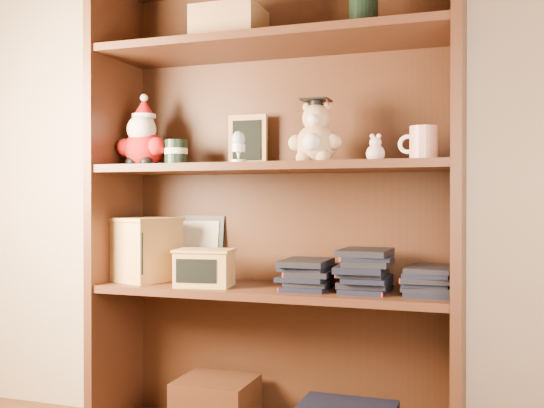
{
  "coord_description": "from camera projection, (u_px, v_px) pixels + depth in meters",
  "views": [
    {
      "loc": [
        0.87,
        -0.65,
        0.84
      ],
      "look_at": [
        0.2,
        1.3,
        0.82
      ],
      "focal_mm": 42.0,
      "sensor_mm": 36.0,
      "label": 1
    }
  ],
  "objects": [
    {
      "name": "bookcase",
      "position": [
        276.0,
        216.0,
        2.12
      ],
      "size": [
        1.2,
        0.35,
        1.6
      ],
      "color": "#442313",
      "rests_on": "ground"
    },
    {
      "name": "shelf_lower",
      "position": [
        272.0,
        291.0,
        2.07
      ],
      "size": [
        1.14,
        0.33,
        0.02
      ],
      "color": "#442313",
      "rests_on": "ground"
    },
    {
      "name": "shelf_upper",
      "position": [
        272.0,
        168.0,
        2.07
      ],
      "size": [
        1.14,
        0.33,
        0.02
      ],
      "color": "#442313",
      "rests_on": "ground"
    },
    {
      "name": "santa_plush",
      "position": [
        143.0,
        139.0,
        2.21
      ],
      "size": [
        0.19,
        0.13,
        0.26
      ],
      "color": "#A50F0F",
      "rests_on": "shelf_upper"
    },
    {
      "name": "teachers_tin",
      "position": [
        176.0,
        153.0,
        2.18
      ],
      "size": [
        0.08,
        0.08,
        0.09
      ],
      "color": "black",
      "rests_on": "shelf_upper"
    },
    {
      "name": "chalkboard_plaque",
      "position": [
        248.0,
        142.0,
        2.22
      ],
      "size": [
        0.14,
        0.07,
        0.18
      ],
      "color": "#9E7547",
      "rests_on": "shelf_upper"
    },
    {
      "name": "egg_cup",
      "position": [
        238.0,
        146.0,
        2.02
      ],
      "size": [
        0.05,
        0.05,
        0.1
      ],
      "color": "white",
      "rests_on": "shelf_upper"
    },
    {
      "name": "grad_teddy_bear",
      "position": [
        316.0,
        138.0,
        2.01
      ],
      "size": [
        0.17,
        0.15,
        0.21
      ],
      "color": "tan",
      "rests_on": "shelf_upper"
    },
    {
      "name": "pink_figurine",
      "position": [
        375.0,
        151.0,
        1.96
      ],
      "size": [
        0.06,
        0.06,
        0.09
      ],
      "color": "beige",
      "rests_on": "shelf_upper"
    },
    {
      "name": "teacher_mug",
      "position": [
        423.0,
        144.0,
        1.91
      ],
      "size": [
        0.12,
        0.08,
        0.11
      ],
      "color": "silver",
      "rests_on": "shelf_upper"
    },
    {
      "name": "certificate_frame",
      "position": [
        200.0,
        247.0,
        2.31
      ],
      "size": [
        0.18,
        0.05,
        0.22
      ],
      "color": "black",
      "rests_on": "shelf_lower"
    },
    {
      "name": "treats_box",
      "position": [
        144.0,
        249.0,
        2.22
      ],
      "size": [
        0.26,
        0.26,
        0.22
      ],
      "color": "tan",
      "rests_on": "shelf_lower"
    },
    {
      "name": "pencils_box",
      "position": [
        204.0,
        267.0,
        2.08
      ],
      "size": [
        0.2,
        0.16,
        0.12
      ],
      "color": "tan",
      "rests_on": "shelf_lower"
    },
    {
      "name": "book_stack_left",
      "position": [
        308.0,
        273.0,
        2.03
      ],
      "size": [
        0.14,
        0.2,
        0.1
      ],
      "color": "black",
      "rests_on": "shelf_lower"
    },
    {
      "name": "book_stack_mid",
      "position": [
        365.0,
        271.0,
        1.97
      ],
      "size": [
        0.14,
        0.2,
        0.13
      ],
      "color": "black",
      "rests_on": "shelf_lower"
    },
    {
      "name": "book_stack_right",
      "position": [
        429.0,
        278.0,
        1.91
      ],
      "size": [
        0.14,
        0.2,
        0.1
      ],
      "color": "black",
      "rests_on": "shelf_lower"
    }
  ]
}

